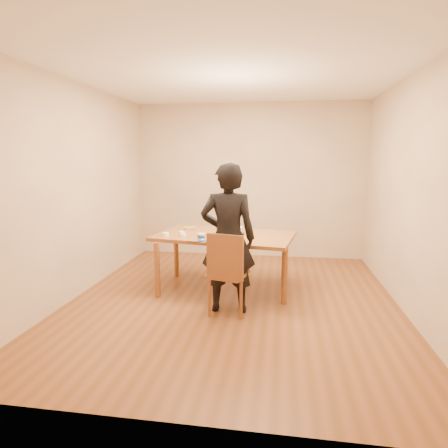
# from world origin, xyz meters

# --- Properties ---
(room_shell) EXTENTS (4.00, 4.50, 2.70)m
(room_shell) POSITION_xyz_m (0.00, 0.34, 1.35)
(room_shell) COLOR brown
(room_shell) RESTS_ON ground
(dining_table) EXTENTS (1.92, 1.32, 0.04)m
(dining_table) POSITION_xyz_m (-0.17, 0.42, 0.73)
(dining_table) COLOR brown
(dining_table) RESTS_ON floor
(dining_chair) EXTENTS (0.50, 0.50, 0.04)m
(dining_chair) POSITION_xyz_m (-0.02, -0.35, 0.45)
(dining_chair) COLOR brown
(dining_chair) RESTS_ON floor
(cake_plate) EXTENTS (0.26, 0.26, 0.02)m
(cake_plate) POSITION_xyz_m (-0.04, 0.45, 0.76)
(cake_plate) COLOR #BC0C3B
(cake_plate) RESTS_ON dining_table
(cake) EXTENTS (0.21, 0.21, 0.07)m
(cake) POSITION_xyz_m (-0.04, 0.45, 0.81)
(cake) COLOR white
(cake) RESTS_ON cake_plate
(frosting_dome) EXTENTS (0.21, 0.21, 0.03)m
(frosting_dome) POSITION_xyz_m (-0.04, 0.45, 0.85)
(frosting_dome) COLOR white
(frosting_dome) RESTS_ON cake
(frosting_tub) EXTENTS (0.09, 0.09, 0.08)m
(frosting_tub) POSITION_xyz_m (-0.41, 0.05, 0.79)
(frosting_tub) COLOR white
(frosting_tub) RESTS_ON dining_table
(frosting_lid) EXTENTS (0.10, 0.10, 0.01)m
(frosting_lid) POSITION_xyz_m (-0.38, -0.02, 0.76)
(frosting_lid) COLOR #1A33AC
(frosting_lid) RESTS_ON dining_table
(frosting_dollop) EXTENTS (0.04, 0.04, 0.02)m
(frosting_dollop) POSITION_xyz_m (-0.38, -0.02, 0.77)
(frosting_dollop) COLOR white
(frosting_dollop) RESTS_ON frosting_lid
(ramekin_green) EXTENTS (0.08, 0.08, 0.04)m
(ramekin_green) POSITION_xyz_m (-0.69, 0.21, 0.77)
(ramekin_green) COLOR white
(ramekin_green) RESTS_ON dining_table
(ramekin_yellow) EXTENTS (0.08, 0.08, 0.04)m
(ramekin_yellow) POSITION_xyz_m (-0.74, 0.35, 0.77)
(ramekin_yellow) COLOR white
(ramekin_yellow) RESTS_ON dining_table
(ramekin_multi) EXTENTS (0.09, 0.09, 0.04)m
(ramekin_multi) POSITION_xyz_m (-0.92, 0.20, 0.77)
(ramekin_multi) COLOR white
(ramekin_multi) RESTS_ON dining_table
(candy_box_pink) EXTENTS (0.16, 0.13, 0.02)m
(candy_box_pink) POSITION_xyz_m (-0.70, 0.65, 0.76)
(candy_box_pink) COLOR #CE3094
(candy_box_pink) RESTS_ON dining_table
(candy_box_green) EXTENTS (0.15, 0.10, 0.02)m
(candy_box_green) POSITION_xyz_m (-0.71, 0.66, 0.78)
(candy_box_green) COLOR #1B951E
(candy_box_green) RESTS_ON candy_box_pink
(spatula) EXTENTS (0.16, 0.03, 0.01)m
(spatula) POSITION_xyz_m (-0.48, -0.10, 0.76)
(spatula) COLOR black
(spatula) RESTS_ON dining_table
(person) EXTENTS (0.66, 0.46, 1.72)m
(person) POSITION_xyz_m (-0.02, -0.31, 0.86)
(person) COLOR black
(person) RESTS_ON floor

